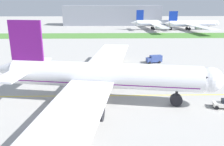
% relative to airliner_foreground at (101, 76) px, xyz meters
% --- Properties ---
extents(ground_plane, '(600.00, 600.00, 0.00)m').
position_rel_airliner_foreground_xyz_m(ground_plane, '(-1.26, 0.26, -6.44)').
color(ground_plane, '#ADAAA5').
rests_on(ground_plane, ground).
extents(apron_taxi_line, '(280.00, 0.36, 0.01)m').
position_rel_airliner_foreground_xyz_m(apron_taxi_line, '(-1.26, 3.44, -6.43)').
color(apron_taxi_line, yellow).
rests_on(apron_taxi_line, ground).
extents(grass_median_strip, '(320.00, 24.00, 0.10)m').
position_rel_airliner_foreground_xyz_m(grass_median_strip, '(-1.26, 107.78, -6.39)').
color(grass_median_strip, '#4C8438').
rests_on(grass_median_strip, ground).
extents(airliner_foreground, '(53.91, 85.31, 18.96)m').
position_rel_airliner_foreground_xyz_m(airliner_foreground, '(0.00, 0.00, 0.00)').
color(airliner_foreground, white).
rests_on(airliner_foreground, ground).
extents(pushback_tug, '(5.71, 2.83, 2.19)m').
position_rel_airliner_foreground_xyz_m(pushback_tug, '(27.25, -4.37, -5.45)').
color(pushback_tug, white).
rests_on(pushback_tug, ground).
extents(service_truck_baggage_loader, '(6.20, 3.85, 2.63)m').
position_rel_airliner_foreground_xyz_m(service_truck_baggage_loader, '(1.45, 36.35, -4.96)').
color(service_truck_baggage_loader, yellow).
rests_on(service_truck_baggage_loader, ground).
extents(service_truck_fuel_bowser, '(6.30, 3.44, 2.89)m').
position_rel_airliner_foreground_xyz_m(service_truck_fuel_bowser, '(19.63, 35.76, -4.88)').
color(service_truck_fuel_bowser, '#33478C').
rests_on(service_truck_fuel_bowser, ground).
extents(parked_airliner_far_centre, '(40.11, 62.08, 15.51)m').
position_rel_airliner_foreground_xyz_m(parked_airliner_far_centre, '(40.18, 138.38, -1.18)').
color(parked_airliner_far_centre, white).
rests_on(parked_airliner_far_centre, ground).
extents(parked_airliner_far_right, '(46.21, 73.94, 14.77)m').
position_rel_airliner_foreground_xyz_m(parked_airliner_far_right, '(68.31, 136.80, -1.42)').
color(parked_airliner_far_right, white).
rests_on(parked_airliner_far_right, ground).
extents(terminal_building, '(90.76, 20.00, 18.00)m').
position_rel_airliner_foreground_xyz_m(terminal_building, '(6.68, 178.47, 2.56)').
color(terminal_building, gray).
rests_on(terminal_building, ground).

